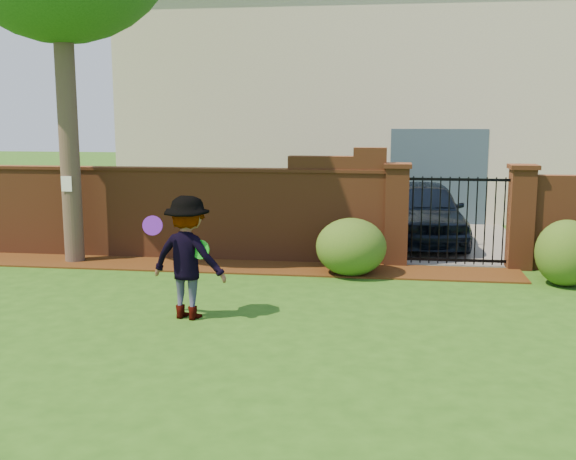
# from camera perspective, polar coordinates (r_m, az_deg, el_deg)

# --- Properties ---
(ground) EXTENTS (80.00, 80.00, 0.01)m
(ground) POSITION_cam_1_polar(r_m,az_deg,el_deg) (9.23, -5.97, -7.81)
(ground) COLOR #285615
(ground) RESTS_ON ground
(mulch_bed) EXTENTS (11.10, 1.08, 0.03)m
(mulch_bed) POSITION_cam_1_polar(r_m,az_deg,el_deg) (12.58, -6.49, -3.01)
(mulch_bed) COLOR #3A1E0A
(mulch_bed) RESTS_ON ground
(brick_wall) EXTENTS (8.70, 0.31, 2.16)m
(brick_wall) POSITION_cam_1_polar(r_m,az_deg,el_deg) (13.34, -10.26, 1.61)
(brick_wall) COLOR brown
(brick_wall) RESTS_ON ground
(pillar_left) EXTENTS (0.50, 0.50, 1.88)m
(pillar_left) POSITION_cam_1_polar(r_m,az_deg,el_deg) (12.66, 9.05, 1.35)
(pillar_left) COLOR brown
(pillar_left) RESTS_ON ground
(pillar_right) EXTENTS (0.50, 0.50, 1.88)m
(pillar_right) POSITION_cam_1_polar(r_m,az_deg,el_deg) (12.89, 18.87, 1.10)
(pillar_right) COLOR brown
(pillar_right) RESTS_ON ground
(iron_gate) EXTENTS (1.78, 0.03, 1.60)m
(iron_gate) POSITION_cam_1_polar(r_m,az_deg,el_deg) (12.75, 13.99, 0.77)
(iron_gate) COLOR black
(iron_gate) RESTS_ON ground
(driveway) EXTENTS (3.20, 8.00, 0.01)m
(driveway) POSITION_cam_1_polar(r_m,az_deg,el_deg) (16.81, 12.52, -0.01)
(driveway) COLOR slate
(driveway) RESTS_ON ground
(house) EXTENTS (12.40, 6.40, 6.30)m
(house) POSITION_cam_1_polar(r_m,az_deg,el_deg) (20.57, 4.94, 10.73)
(house) COLOR beige
(house) RESTS_ON ground
(car) EXTENTS (1.89, 4.08, 1.35)m
(car) POSITION_cam_1_polar(r_m,az_deg,el_deg) (14.86, 11.32, 1.41)
(car) COLOR black
(car) RESTS_ON ground
(paper_notice) EXTENTS (0.20, 0.01, 0.28)m
(paper_notice) POSITION_cam_1_polar(r_m,az_deg,el_deg) (13.15, -18.02, 3.69)
(paper_notice) COLOR white
(paper_notice) RESTS_ON tree
(shrub_left) EXTENTS (1.22, 1.22, 1.00)m
(shrub_left) POSITION_cam_1_polar(r_m,az_deg,el_deg) (11.81, 5.29, -1.41)
(shrub_left) COLOR #265018
(shrub_left) RESTS_ON ground
(shrub_middle) EXTENTS (0.99, 0.99, 1.08)m
(shrub_middle) POSITION_cam_1_polar(r_m,az_deg,el_deg) (11.91, 22.24, -1.79)
(shrub_middle) COLOR #265018
(shrub_middle) RESTS_ON ground
(shrub_right) EXTENTS (1.00, 1.00, 0.89)m
(shrub_right) POSITION_cam_1_polar(r_m,az_deg,el_deg) (12.39, 22.56, -1.86)
(shrub_right) COLOR #265018
(shrub_right) RESTS_ON ground
(man) EXTENTS (1.20, 0.86, 1.68)m
(man) POSITION_cam_1_polar(r_m,az_deg,el_deg) (9.32, -8.48, -2.32)
(man) COLOR gray
(man) RESTS_ON ground
(frisbee_purple) EXTENTS (0.27, 0.14, 0.26)m
(frisbee_purple) POSITION_cam_1_polar(r_m,az_deg,el_deg) (9.09, -11.25, 0.37)
(frisbee_purple) COLOR purple
(frisbee_purple) RESTS_ON man
(frisbee_green) EXTENTS (0.26, 0.11, 0.26)m
(frisbee_green) POSITION_cam_1_polar(r_m,az_deg,el_deg) (9.14, -7.33, -1.63)
(frisbee_green) COLOR #17AD1B
(frisbee_green) RESTS_ON man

